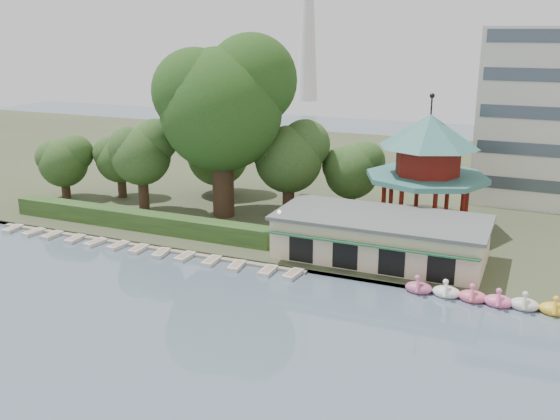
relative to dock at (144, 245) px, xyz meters
The scene contains 12 objects.
ground_plane 20.97m from the dock, 55.10° to the right, with size 220.00×220.00×0.00m, color slate.
shore 36.81m from the dock, 70.97° to the left, with size 220.00×70.00×0.40m, color #424930.
embankment 12.00m from the dock, ahead, with size 220.00×0.60×0.30m, color gray.
dock is the anchor object (origin of this frame).
boathouse 22.62m from the dock, 12.24° to the left, with size 18.60×9.39×3.90m.
pavilion 29.14m from the dock, 31.66° to the left, with size 12.40×12.40×13.50m.
hedge 4.61m from the dock, 132.27° to the left, with size 30.00×2.00×1.80m, color #315222.
lamp_post 13.99m from the dock, ahead, with size 0.36×0.36×4.28m.
big_tree 17.20m from the dock, 73.91° to the left, with size 14.23×13.26×19.42m.
small_trees 15.84m from the dock, 92.38° to the left, with size 39.54×17.14×10.35m.
swan_boats 32.63m from the dock, ahead, with size 14.38×2.06×1.92m.
moored_rowboats 1.56m from the dock, 69.53° to the right, with size 32.65×2.62×0.36m.
Camera 1 is at (22.50, -29.70, 20.23)m, focal length 40.00 mm.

